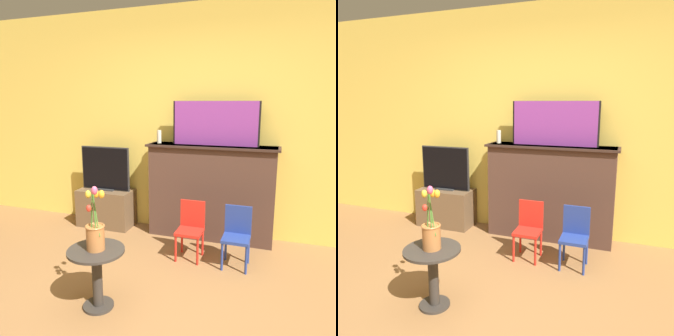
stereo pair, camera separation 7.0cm
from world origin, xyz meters
TOP-DOWN VIEW (x-y plane):
  - wall_back at (0.00, 2.13)m, footprint 8.00×0.06m
  - fireplace_mantel at (0.13, 1.95)m, footprint 1.50×0.35m
  - painting at (0.16, 1.95)m, footprint 0.98×0.03m
  - mantel_candle at (-0.51, 1.95)m, footprint 0.05×0.05m
  - tv_stand at (-1.23, 1.89)m, footprint 0.70×0.37m
  - tv_monitor at (-1.23, 1.90)m, footprint 0.66×0.12m
  - chair_red at (0.04, 1.38)m, footprint 0.26×0.26m
  - chair_blue at (0.52, 1.35)m, footprint 0.26×0.26m
  - side_table at (-0.42, 0.30)m, footprint 0.44×0.44m
  - vase_tulips at (-0.42, 0.30)m, footprint 0.20×0.24m

SIDE VIEW (x-z plane):
  - tv_stand at x=-1.23m, z-range 0.00..0.48m
  - side_table at x=-0.42m, z-range 0.08..0.56m
  - chair_red at x=0.04m, z-range 0.04..0.63m
  - chair_blue at x=0.52m, z-range 0.04..0.63m
  - fireplace_mantel at x=0.13m, z-range 0.01..1.12m
  - vase_tulips at x=-0.42m, z-range 0.37..0.89m
  - tv_monitor at x=-1.23m, z-range 0.47..1.03m
  - mantel_candle at x=-0.51m, z-range 1.11..1.26m
  - wall_back at x=0.00m, z-range 0.00..2.70m
  - painting at x=0.16m, z-range 1.11..1.61m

